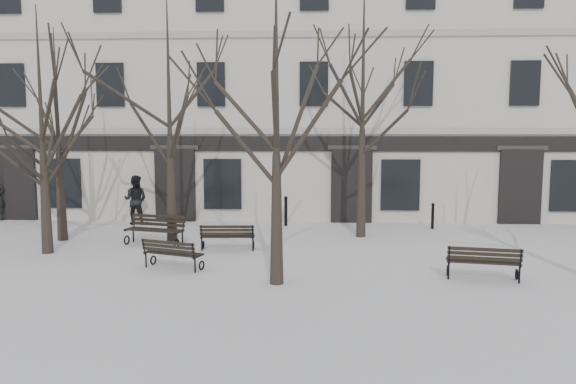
# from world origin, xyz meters

# --- Properties ---
(ground) EXTENTS (100.00, 100.00, 0.00)m
(ground) POSITION_xyz_m (0.00, 0.00, 0.00)
(ground) COLOR silver
(ground) RESTS_ON ground
(building) EXTENTS (40.40, 10.20, 11.40)m
(building) POSITION_xyz_m (0.00, 12.96, 5.52)
(building) COLOR #B7B3AA
(building) RESTS_ON ground
(tree_1) EXTENTS (5.04, 5.04, 7.20)m
(tree_1) POSITION_xyz_m (-5.89, 2.00, 4.50)
(tree_1) COLOR black
(tree_1) RESTS_ON ground
(tree_2) EXTENTS (5.16, 5.16, 7.37)m
(tree_2) POSITION_xyz_m (1.17, -0.96, 4.61)
(tree_2) COLOR black
(tree_2) RESTS_ON ground
(tree_4) EXTENTS (4.84, 4.84, 6.91)m
(tree_4) POSITION_xyz_m (-6.31, 3.92, 4.32)
(tree_4) COLOR black
(tree_4) RESTS_ON ground
(tree_5) EXTENTS (5.56, 5.56, 7.95)m
(tree_5) POSITION_xyz_m (-2.55, 3.63, 4.97)
(tree_5) COLOR black
(tree_5) RESTS_ON ground
(tree_6) EXTENTS (6.11, 6.11, 8.72)m
(tree_6) POSITION_xyz_m (3.65, 5.03, 5.45)
(tree_6) COLOR black
(tree_6) RESTS_ON ground
(bench_1) EXTENTS (1.69, 1.08, 0.81)m
(bench_1) POSITION_xyz_m (-1.68, 0.27, 0.44)
(bench_1) COLOR black
(bench_1) RESTS_ON ground
(bench_2) EXTENTS (1.80, 0.91, 0.87)m
(bench_2) POSITION_xyz_m (6.19, -0.42, 0.47)
(bench_2) COLOR black
(bench_2) RESTS_ON ground
(bench_3) EXTENTS (1.98, 1.14, 0.95)m
(bench_3) POSITION_xyz_m (-3.01, 3.34, 0.52)
(bench_3) COLOR black
(bench_3) RESTS_ON ground
(bench_4) EXTENTS (1.67, 0.69, 0.82)m
(bench_4) POSITION_xyz_m (-0.58, 2.63, 0.45)
(bench_4) COLOR black
(bench_4) RESTS_ON ground
(bollard_a) EXTENTS (0.15, 0.15, 1.14)m
(bollard_a) POSITION_xyz_m (0.96, 7.06, 0.61)
(bollard_a) COLOR black
(bollard_a) RESTS_ON ground
(bollard_b) EXTENTS (0.12, 0.12, 0.97)m
(bollard_b) POSITION_xyz_m (6.42, 6.66, 0.52)
(bollard_b) COLOR black
(bollard_b) RESTS_ON ground
(pedestrian_b) EXTENTS (0.96, 0.76, 1.90)m
(pedestrian_b) POSITION_xyz_m (-4.87, 7.13, 0.00)
(pedestrian_b) COLOR black
(pedestrian_b) RESTS_ON ground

